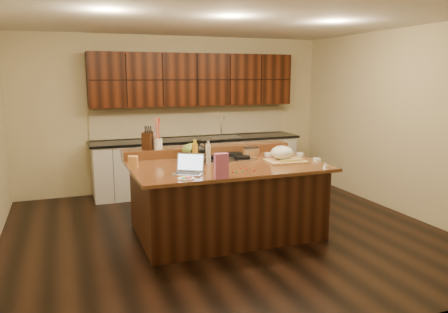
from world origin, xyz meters
name	(u,v)px	position (x,y,z in m)	size (l,w,h in m)	color
room	(225,130)	(0.00, 0.00, 1.35)	(5.52, 5.02, 2.72)	black
island	(225,198)	(0.00, 0.00, 0.46)	(2.40, 1.60, 0.92)	black
back_ledge	(208,150)	(0.00, 0.70, 0.98)	(2.40, 0.30, 0.12)	black
cooktop	(217,158)	(0.00, 0.30, 0.94)	(0.92, 0.52, 0.05)	gray
back_counter	(197,135)	(0.30, 2.23, 0.98)	(3.70, 0.66, 2.40)	silver
kettle	(199,152)	(-0.30, 0.17, 1.06)	(0.20, 0.20, 0.18)	black
green_bowl	(193,149)	(-0.30, 0.43, 1.05)	(0.30, 0.30, 0.17)	olive
laptop	(189,168)	(-0.59, -0.40, 0.98)	(0.41, 0.38, 0.22)	#B7B7BC
oil_bottle	(195,154)	(-0.39, 0.03, 1.06)	(0.07, 0.07, 0.27)	gold
vinegar_bottle	(208,155)	(-0.23, 0.00, 1.04)	(0.06, 0.06, 0.25)	silver
wooden_tray	(283,154)	(0.75, -0.13, 1.01)	(0.53, 0.42, 0.20)	tan
ramekin_a	(317,160)	(1.15, -0.31, 0.94)	(0.10, 0.10, 0.04)	white
ramekin_b	(268,154)	(0.74, 0.28, 0.94)	(0.10, 0.10, 0.04)	white
ramekin_c	(300,155)	(1.15, 0.11, 0.94)	(0.10, 0.10, 0.04)	white
strainer_bowl	(251,152)	(0.55, 0.43, 0.97)	(0.24, 0.24, 0.09)	#996B3F
kitchen_timer	(326,165)	(1.04, -0.68, 0.96)	(0.08, 0.08, 0.07)	silver
pink_bag	(221,166)	(-0.33, -0.76, 1.06)	(0.15, 0.08, 0.28)	#BC5885
candy_plate	(186,178)	(-0.70, -0.66, 0.93)	(0.18, 0.18, 0.01)	white
package_box	(133,162)	(-1.15, 0.08, 1.00)	(0.11, 0.08, 0.15)	#D8974C
utensil_crock	(158,144)	(-0.72, 0.70, 1.11)	(0.12, 0.12, 0.14)	white
knife_block	(148,141)	(-0.85, 0.70, 1.16)	(0.12, 0.19, 0.23)	black
gumdrop_0	(255,170)	(0.16, -0.54, 0.93)	(0.02, 0.02, 0.02)	red
gumdrop_1	(223,170)	(-0.19, -0.41, 0.93)	(0.02, 0.02, 0.02)	#198C26
gumdrop_2	(241,169)	(0.05, -0.40, 0.93)	(0.02, 0.02, 0.02)	red
gumdrop_3	(226,172)	(-0.19, -0.53, 0.93)	(0.02, 0.02, 0.02)	#198C26
gumdrop_4	(246,169)	(0.10, -0.43, 0.93)	(0.02, 0.02, 0.02)	red
gumdrop_5	(236,172)	(-0.09, -0.58, 0.93)	(0.02, 0.02, 0.02)	#198C26
gumdrop_6	(226,172)	(-0.19, -0.51, 0.93)	(0.02, 0.02, 0.02)	red
gumdrop_7	(226,174)	(-0.22, -0.60, 0.93)	(0.02, 0.02, 0.02)	#198C26
gumdrop_8	(232,172)	(-0.12, -0.55, 0.93)	(0.02, 0.02, 0.02)	red
gumdrop_9	(242,171)	(0.01, -0.51, 0.93)	(0.02, 0.02, 0.02)	#198C26
gumdrop_10	(254,171)	(0.15, -0.56, 0.93)	(0.02, 0.02, 0.02)	red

